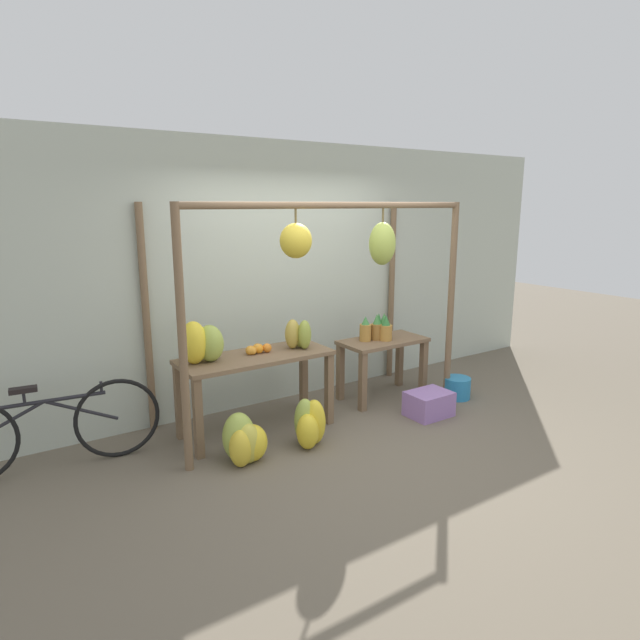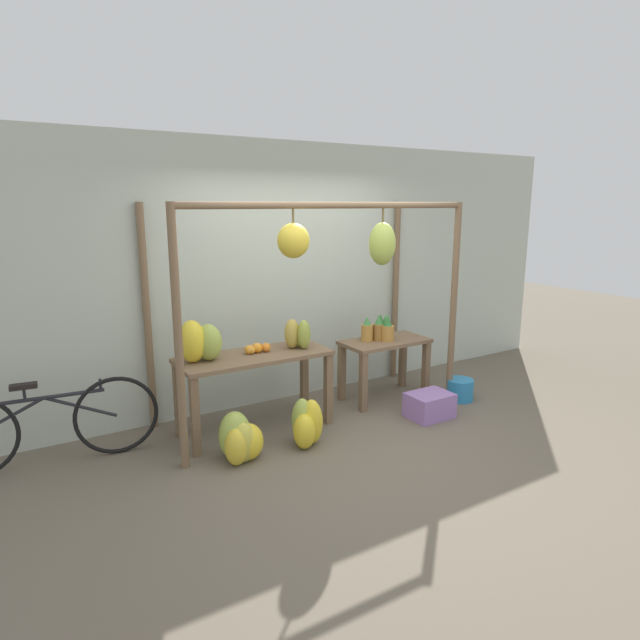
% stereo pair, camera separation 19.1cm
% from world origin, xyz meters
% --- Properties ---
extents(ground_plane, '(20.00, 20.00, 0.00)m').
position_xyz_m(ground_plane, '(0.00, 0.00, 0.00)').
color(ground_plane, '#665B4C').
extents(shop_wall_back, '(8.00, 0.08, 2.80)m').
position_xyz_m(shop_wall_back, '(0.00, 1.59, 1.40)').
color(shop_wall_back, '#B7C1B2').
rests_on(shop_wall_back, ground_plane).
extents(stall_awning, '(3.08, 1.14, 2.17)m').
position_xyz_m(stall_awning, '(0.03, 0.72, 1.54)').
color(stall_awning, brown).
rests_on(stall_awning, ground_plane).
extents(display_table_main, '(1.46, 0.58, 0.76)m').
position_xyz_m(display_table_main, '(-0.68, 0.91, 0.63)').
color(display_table_main, brown).
rests_on(display_table_main, ground_plane).
extents(display_table_side, '(0.98, 0.50, 0.68)m').
position_xyz_m(display_table_side, '(0.92, 0.94, 0.53)').
color(display_table_side, brown).
rests_on(display_table_side, ground_plane).
extents(banana_pile_on_table, '(0.45, 0.33, 0.39)m').
position_xyz_m(banana_pile_on_table, '(-1.19, 0.96, 0.94)').
color(banana_pile_on_table, '#9EB247').
rests_on(banana_pile_on_table, display_table_main).
extents(orange_pile, '(0.26, 0.14, 0.09)m').
position_xyz_m(orange_pile, '(-0.64, 0.95, 0.80)').
color(orange_pile, orange).
rests_on(orange_pile, display_table_main).
extents(pineapple_cluster, '(0.37, 0.24, 0.30)m').
position_xyz_m(pineapple_cluster, '(0.87, 0.96, 0.80)').
color(pineapple_cluster, '#A3702D').
rests_on(pineapple_cluster, display_table_side).
extents(banana_pile_ground_left, '(0.41, 0.38, 0.43)m').
position_xyz_m(banana_pile_ground_left, '(-1.06, 0.39, 0.18)').
color(banana_pile_ground_left, yellow).
rests_on(banana_pile_ground_left, ground_plane).
extents(banana_pile_ground_right, '(0.37, 0.37, 0.43)m').
position_xyz_m(banana_pile_ground_right, '(-0.43, 0.36, 0.20)').
color(banana_pile_ground_right, yellow).
rests_on(banana_pile_ground_right, ground_plane).
extents(fruit_crate_white, '(0.44, 0.34, 0.25)m').
position_xyz_m(fruit_crate_white, '(0.97, 0.25, 0.13)').
color(fruit_crate_white, '#9970B7').
rests_on(fruit_crate_white, ground_plane).
extents(blue_bucket, '(0.30, 0.30, 0.24)m').
position_xyz_m(blue_bucket, '(1.61, 0.45, 0.12)').
color(blue_bucket, teal).
rests_on(blue_bucket, ground_plane).
extents(parked_bicycle, '(1.78, 0.22, 0.74)m').
position_xyz_m(parked_bicycle, '(-2.46, 1.14, 0.37)').
color(parked_bicycle, black).
rests_on(parked_bicycle, ground_plane).
extents(papaya_pile, '(0.31, 0.29, 0.29)m').
position_xyz_m(papaya_pile, '(-0.21, 0.89, 0.89)').
color(papaya_pile, '#93A33D').
rests_on(papaya_pile, display_table_main).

